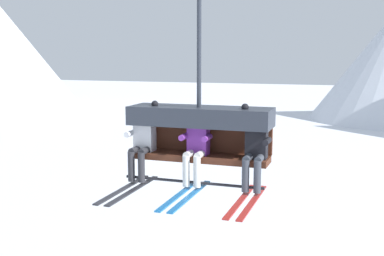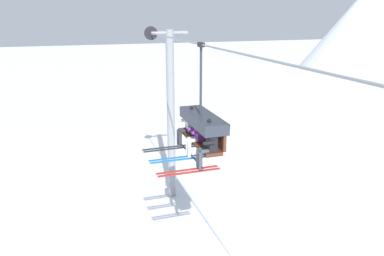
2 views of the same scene
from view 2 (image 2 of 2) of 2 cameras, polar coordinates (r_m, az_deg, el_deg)
name	(u,v)px [view 2 (image 2 of 2)]	position (r m, az deg, el deg)	size (l,w,h in m)	color
mountain_peak_west	(366,27)	(65.16, 25.00, 13.76)	(19.21, 19.21, 12.79)	white
lift_tower_near	(170,113)	(16.92, -3.31, 2.31)	(0.36, 1.88, 7.91)	gray
lift_cable	(221,49)	(8.89, 4.44, 11.89)	(17.30, 0.05, 0.05)	gray
chairlift_chair	(203,124)	(10.60, 1.68, 0.61)	(2.28, 0.74, 3.14)	#512819
skier_white	(186,126)	(11.46, -0.91, 0.38)	(0.48, 1.70, 1.34)	silver
skier_purple	(196,135)	(10.62, 0.55, -1.09)	(0.46, 1.70, 1.23)	purple
skier_black	(207,145)	(9.79, 2.33, -2.58)	(0.48, 1.70, 1.34)	black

